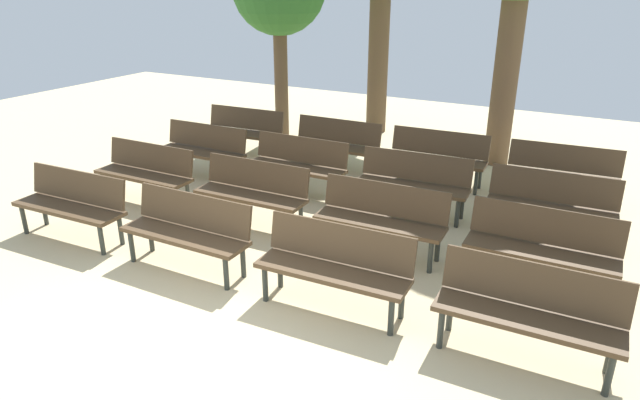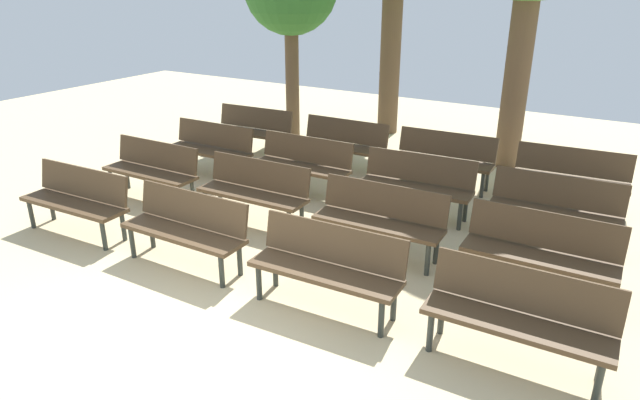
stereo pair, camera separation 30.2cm
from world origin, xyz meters
TOP-DOWN VIEW (x-y plane):
  - ground_plane at (0.00, 0.00)m, footprint 24.00×24.00m
  - bench_r0_c0 at (-2.87, 1.47)m, footprint 1.62×0.54m
  - bench_r0_c1 at (-1.00, 1.55)m, footprint 1.60×0.49m
  - bench_r0_c2 at (0.89, 1.59)m, footprint 1.62×0.55m
  - bench_r0_c3 at (2.77, 1.67)m, footprint 1.61×0.51m
  - bench_r1_c0 at (-2.95, 2.87)m, footprint 1.60×0.49m
  - bench_r1_c1 at (-1.05, 2.94)m, footprint 1.61×0.52m
  - bench_r1_c2 at (0.84, 2.95)m, footprint 1.62×0.54m
  - bench_r1_c3 at (2.69, 3.05)m, footprint 1.61×0.51m
  - bench_r2_c0 at (-2.95, 4.20)m, footprint 1.61×0.50m
  - bench_r2_c1 at (-1.11, 4.27)m, footprint 1.60×0.50m
  - bench_r2_c2 at (0.77, 4.33)m, footprint 1.63×0.59m
  - bench_r2_c3 at (2.62, 4.38)m, footprint 1.62×0.56m
  - bench_r3_c0 at (-3.07, 5.54)m, footprint 1.63×0.57m
  - bench_r3_c1 at (-1.11, 5.59)m, footprint 1.60×0.50m
  - bench_r3_c2 at (0.69, 5.69)m, footprint 1.62×0.55m
  - bench_r3_c3 at (2.60, 5.78)m, footprint 1.63×0.58m

SIDE VIEW (x-z plane):
  - ground_plane at x=0.00m, z-range 0.00..0.00m
  - bench_r0_c0 at x=-2.87m, z-range 0.07..0.94m
  - bench_r0_c1 at x=-1.00m, z-range 0.07..0.94m
  - bench_r0_c2 at x=0.89m, z-range 0.07..0.94m
  - bench_r0_c3 at x=2.77m, z-range 0.07..0.94m
  - bench_r1_c0 at x=-2.95m, z-range 0.07..0.94m
  - bench_r1_c1 at x=-1.05m, z-range 0.07..0.94m
  - bench_r1_c2 at x=0.84m, z-range 0.07..0.94m
  - bench_r1_c3 at x=2.69m, z-range 0.07..0.94m
  - bench_r2_c0 at x=-2.95m, z-range 0.07..0.94m
  - bench_r2_c1 at x=-1.11m, z-range 0.07..0.94m
  - bench_r2_c2 at x=0.77m, z-range 0.07..0.94m
  - bench_r2_c3 at x=2.62m, z-range 0.07..0.94m
  - bench_r3_c0 at x=-3.07m, z-range 0.07..0.94m
  - bench_r3_c1 at x=-1.11m, z-range 0.07..0.94m
  - bench_r3_c2 at x=0.69m, z-range 0.07..0.94m
  - bench_r3_c3 at x=2.60m, z-range 0.07..0.94m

